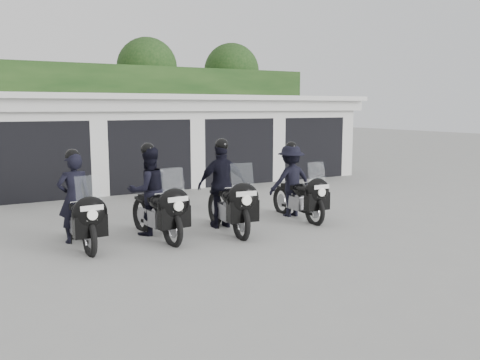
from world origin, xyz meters
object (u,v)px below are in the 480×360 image
police_bike_a (78,207)px  police_bike_b (153,196)px  police_bike_d (295,184)px  police_bike_c (225,190)px

police_bike_a → police_bike_b: (1.45, 0.00, 0.08)m
police_bike_b → police_bike_d: size_ratio=1.05×
police_bike_c → police_bike_d: 1.98m
police_bike_c → police_bike_d: size_ratio=1.08×
police_bike_a → police_bike_b: 1.46m
police_bike_b → police_bike_d: bearing=-3.7°
police_bike_d → police_bike_b: bearing=-176.6°
police_bike_b → police_bike_d: (3.50, 0.04, -0.03)m
police_bike_a → police_bike_c: size_ratio=0.94×
police_bike_c → police_bike_d: (1.97, 0.24, -0.06)m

